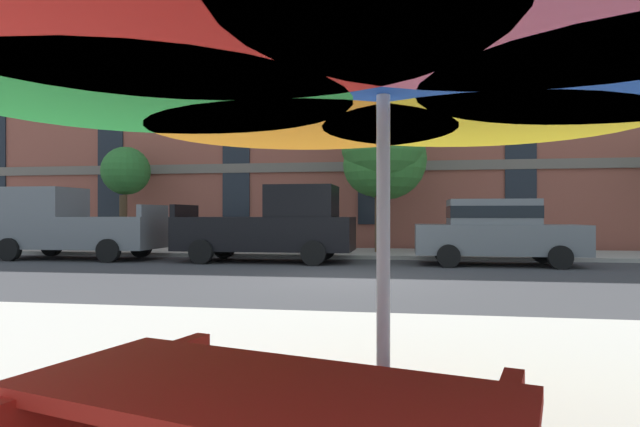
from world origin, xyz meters
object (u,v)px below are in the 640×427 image
object	(u,v)px
street_tree_middle	(382,154)
patio_umbrella	(383,50)
pickup_gray	(71,226)
pickup_black	(273,226)
street_tree_left	(124,172)
sedan_gray	(496,230)

from	to	relation	value
street_tree_middle	patio_umbrella	distance (m)	15.79
pickup_gray	pickup_black	bearing A→B (deg)	0.00
pickup_black	street_tree_left	size ratio (longest dim) A/B	1.29
pickup_black	sedan_gray	distance (m)	6.19
pickup_gray	street_tree_middle	size ratio (longest dim) A/B	0.99
pickup_black	street_tree_left	bearing A→B (deg)	150.76
patio_umbrella	street_tree_left	bearing A→B (deg)	122.41
pickup_gray	sedan_gray	world-z (taller)	pickup_gray
pickup_gray	street_tree_middle	world-z (taller)	street_tree_middle
pickup_gray	street_tree_middle	distance (m)	10.18
street_tree_middle	patio_umbrella	xyz separation A→B (m)	(0.68, -15.72, -1.33)
pickup_gray	pickup_black	world-z (taller)	same
street_tree_middle	patio_umbrella	world-z (taller)	street_tree_middle
pickup_black	sedan_gray	size ratio (longest dim) A/B	1.16
pickup_gray	sedan_gray	bearing A→B (deg)	-0.00
pickup_gray	street_tree_middle	bearing A→B (deg)	17.75
pickup_gray	pickup_black	xyz separation A→B (m)	(6.42, 0.00, 0.00)
pickup_gray	patio_umbrella	xyz separation A→B (m)	(10.11, -12.70, 1.06)
street_tree_left	street_tree_middle	bearing A→B (deg)	-4.52
pickup_gray	sedan_gray	xyz separation A→B (m)	(12.60, -0.00, -0.08)
pickup_gray	pickup_black	size ratio (longest dim) A/B	1.00
pickup_black	street_tree_middle	bearing A→B (deg)	45.07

